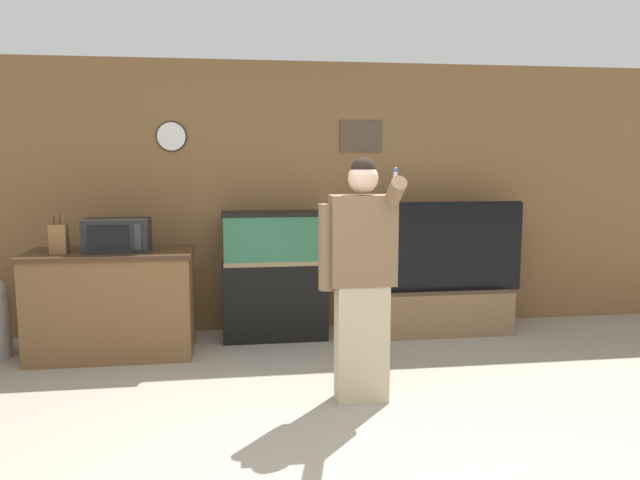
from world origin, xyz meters
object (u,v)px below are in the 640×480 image
at_px(microwave, 117,235).
at_px(tv_on_stand, 441,295).
at_px(knife_block, 59,238).
at_px(aquarium_on_stand, 274,275).
at_px(counter_island, 112,303).
at_px(person_standing, 361,276).

xyz_separation_m(microwave, tv_on_stand, (2.94, 0.26, -0.67)).
height_order(knife_block, aquarium_on_stand, knife_block).
bearing_deg(counter_island, person_standing, -34.44).
bearing_deg(person_standing, aquarium_on_stand, 106.51).
height_order(aquarium_on_stand, person_standing, person_standing).
height_order(microwave, person_standing, person_standing).
relative_size(counter_island, tv_on_stand, 0.85).
height_order(microwave, knife_block, knife_block).
height_order(counter_island, person_standing, person_standing).
xyz_separation_m(knife_block, person_standing, (2.28, -1.23, -0.15)).
xyz_separation_m(aquarium_on_stand, person_standing, (0.48, -1.62, 0.28)).
relative_size(knife_block, tv_on_stand, 0.21).
bearing_deg(tv_on_stand, person_standing, -125.77).
bearing_deg(knife_block, microwave, 6.40).
bearing_deg(knife_block, counter_island, 8.93).
bearing_deg(knife_block, aquarium_on_stand, 12.10).
distance_m(aquarium_on_stand, person_standing, 1.71).
height_order(counter_island, microwave, microwave).
bearing_deg(microwave, counter_island, 171.31).
xyz_separation_m(counter_island, tv_on_stand, (3.00, 0.25, -0.08)).
xyz_separation_m(microwave, knife_block, (-0.46, -0.05, -0.01)).
height_order(knife_block, tv_on_stand, tv_on_stand).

